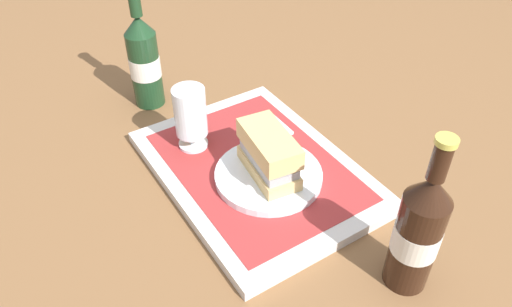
{
  "coord_description": "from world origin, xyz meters",
  "views": [
    {
      "loc": [
        -0.57,
        0.37,
        0.62
      ],
      "look_at": [
        0.0,
        0.0,
        0.05
      ],
      "focal_mm": 34.69,
      "sensor_mm": 36.0,
      "label": 1
    }
  ],
  "objects_px": {
    "beer_glass": "(191,116)",
    "beer_bottle": "(144,60)",
    "sandwich": "(268,153)",
    "second_bottle": "(418,232)",
    "plate": "(268,176)"
  },
  "relations": [
    {
      "from": "sandwich",
      "to": "beer_glass",
      "type": "xyz_separation_m",
      "value": [
        0.15,
        0.07,
        0.01
      ]
    },
    {
      "from": "plate",
      "to": "second_bottle",
      "type": "distance_m",
      "value": 0.29
    },
    {
      "from": "plate",
      "to": "second_bottle",
      "type": "xyz_separation_m",
      "value": [
        -0.27,
        -0.06,
        0.08
      ]
    },
    {
      "from": "second_bottle",
      "to": "beer_bottle",
      "type": "bearing_deg",
      "value": 11.45
    },
    {
      "from": "sandwich",
      "to": "beer_glass",
      "type": "height_order",
      "value": "beer_glass"
    },
    {
      "from": "beer_glass",
      "to": "second_bottle",
      "type": "distance_m",
      "value": 0.45
    },
    {
      "from": "sandwich",
      "to": "beer_glass",
      "type": "distance_m",
      "value": 0.17
    },
    {
      "from": "beer_bottle",
      "to": "second_bottle",
      "type": "xyz_separation_m",
      "value": [
        -0.64,
        -0.13,
        0.0
      ]
    },
    {
      "from": "sandwich",
      "to": "second_bottle",
      "type": "bearing_deg",
      "value": -159.72
    },
    {
      "from": "beer_glass",
      "to": "beer_bottle",
      "type": "bearing_deg",
      "value": -0.02
    },
    {
      "from": "plate",
      "to": "beer_glass",
      "type": "bearing_deg",
      "value": 23.34
    },
    {
      "from": "plate",
      "to": "beer_bottle",
      "type": "xyz_separation_m",
      "value": [
        0.37,
        0.07,
        0.08
      ]
    },
    {
      "from": "plate",
      "to": "beer_bottle",
      "type": "relative_size",
      "value": 0.71
    },
    {
      "from": "beer_glass",
      "to": "beer_bottle",
      "type": "height_order",
      "value": "beer_bottle"
    },
    {
      "from": "plate",
      "to": "beer_bottle",
      "type": "distance_m",
      "value": 0.38
    }
  ]
}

